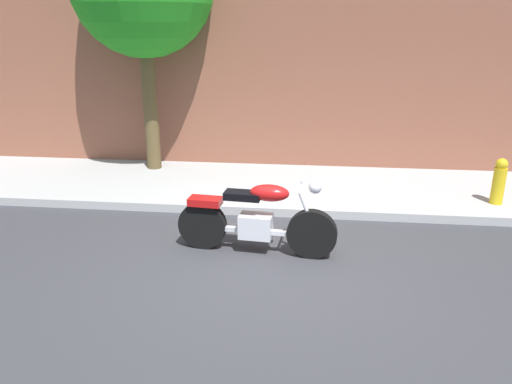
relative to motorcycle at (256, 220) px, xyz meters
The scene contains 4 objects.
ground_plane 0.68m from the motorcycle, 61.44° to the right, with size 60.00×60.00×0.00m, color #38383D.
sidewalk 2.67m from the motorcycle, 84.83° to the left, with size 24.94×2.63×0.14m, color #AEAEAE.
motorcycle is the anchor object (origin of this frame).
fire_hydrant 4.24m from the motorcycle, 27.77° to the left, with size 0.20×0.20×0.91m.
Camera 1 is at (0.46, -5.66, 2.95)m, focal length 34.85 mm.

